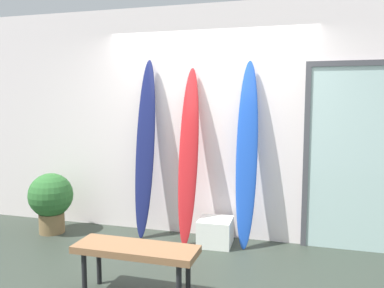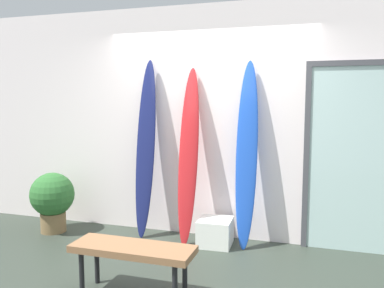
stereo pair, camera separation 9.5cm
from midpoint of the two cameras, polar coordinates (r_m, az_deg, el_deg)
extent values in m
cube|color=#303930|center=(4.06, -2.85, -18.42)|extent=(8.00, 8.00, 0.04)
cube|color=white|center=(4.94, 2.05, 3.13)|extent=(7.20, 0.20, 2.80)
ellipsoid|color=navy|center=(4.92, -7.23, -0.67)|extent=(0.26, 0.36, 2.16)
cone|color=black|center=(5.03, -7.47, -10.89)|extent=(0.07, 0.08, 0.11)
ellipsoid|color=red|center=(4.68, -1.09, -1.63)|extent=(0.26, 0.50, 2.06)
cone|color=black|center=(4.75, -1.55, -12.03)|extent=(0.07, 0.09, 0.11)
ellipsoid|color=blue|center=(4.56, 7.21, -1.48)|extent=(0.25, 0.36, 2.12)
cube|color=white|center=(4.75, 2.75, -12.38)|extent=(0.40, 0.40, 0.31)
cube|color=silver|center=(4.72, 21.36, -2.15)|extent=(0.93, 0.02, 2.03)
cube|color=#47474C|center=(4.70, 15.32, -1.96)|extent=(0.06, 0.06, 2.03)
cube|color=#47474C|center=(4.69, 21.90, 10.62)|extent=(1.05, 0.06, 0.06)
cylinder|color=olive|center=(5.48, -19.78, -10.49)|extent=(0.31, 0.31, 0.25)
sphere|color=#2F692F|center=(5.39, -19.93, -6.84)|extent=(0.55, 0.55, 0.55)
cube|color=#8A603F|center=(3.55, -8.78, -14.58)|extent=(1.06, 0.36, 0.06)
cylinder|color=black|center=(3.73, -15.80, -17.43)|extent=(0.04, 0.04, 0.39)
cylinder|color=black|center=(3.38, -2.72, -19.75)|extent=(0.04, 0.04, 0.39)
cylinder|color=black|center=(3.92, -13.79, -16.13)|extent=(0.04, 0.04, 0.39)
cylinder|color=black|center=(3.60, -1.35, -18.08)|extent=(0.04, 0.04, 0.39)
camera|label=1|loc=(0.05, -90.58, -0.07)|focal=37.52mm
camera|label=2|loc=(0.05, 89.42, 0.07)|focal=37.52mm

